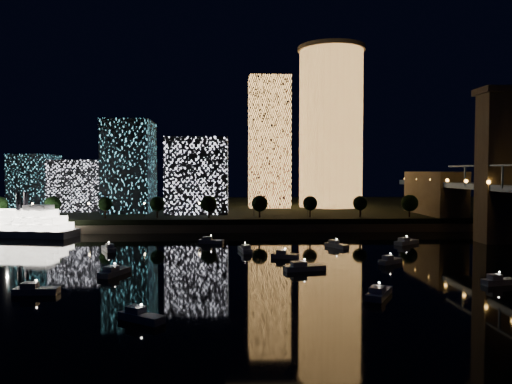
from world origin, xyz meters
TOP-DOWN VIEW (x-y plane):
  - ground at (0.00, 0.00)m, footprint 520.00×520.00m
  - far_bank at (0.00, 160.00)m, footprint 420.00×160.00m
  - seawall at (0.00, 82.00)m, footprint 420.00×6.00m
  - tower_cylindrical at (29.49, 145.33)m, footprint 34.00×34.00m
  - tower_rectangular at (-2.09, 145.04)m, footprint 20.48×20.48m
  - midrise_blocks at (-69.00, 119.72)m, footprint 99.80×40.94m
  - riverboat at (-103.86, 74.54)m, footprint 55.35×21.50m
  - motorboats at (-6.60, 14.09)m, footprint 122.57×88.07m
  - esplanade_trees at (-26.85, 88.00)m, footprint 166.39×6.74m
  - street_lamps at (-34.00, 94.00)m, footprint 132.70×0.70m

SIDE VIEW (x-z plane):
  - ground at x=0.00m, z-range 0.00..0.00m
  - motorboats at x=-6.60m, z-range -0.58..2.20m
  - seawall at x=0.00m, z-range 0.00..3.00m
  - far_bank at x=0.00m, z-range 0.00..5.00m
  - riverboat at x=-103.86m, z-range -3.98..12.37m
  - street_lamps at x=-34.00m, z-range 6.20..11.85m
  - esplanade_trees at x=-26.85m, z-range 6.03..14.91m
  - midrise_blocks at x=-69.00m, z-range 1.02..41.63m
  - tower_rectangular at x=-2.09m, z-range 5.00..70.16m
  - tower_cylindrical at x=29.49m, z-range 5.13..86.07m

